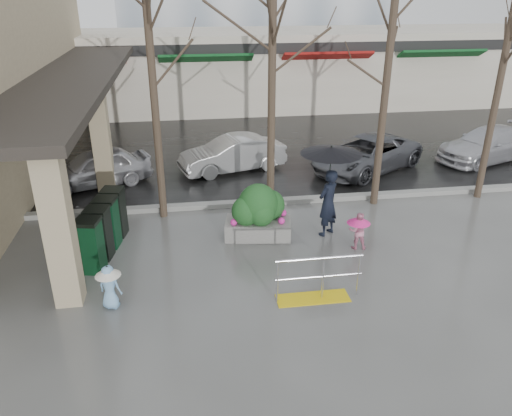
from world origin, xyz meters
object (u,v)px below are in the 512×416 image
object	(u,v)px
tree_east	(512,19)
tree_midwest	(273,28)
child_blue	(109,283)
planter	(258,212)
woman	(329,180)
car_b	(232,154)
car_a	(95,168)
news_boxes	(103,228)
car_d	(488,144)
handrail	(316,284)
child_pink	(358,228)
tree_mideast	(391,41)
tree_west	(149,35)
car_c	(366,154)

from	to	relation	value
tree_east	tree_midwest	bearing A→B (deg)	180.00
child_blue	planter	distance (m)	4.51
woman	car_b	distance (m)	5.90
tree_midwest	car_a	size ratio (longest dim) A/B	1.89
car_a	car_b	bearing A→B (deg)	78.64
tree_east	child_blue	xyz separation A→B (m)	(-11.00, -4.47, -4.79)
child_blue	news_boxes	distance (m)	2.55
tree_east	car_d	xyz separation A→B (m)	(2.34, 3.38, -4.75)
handrail	child_pink	bearing A→B (deg)	51.57
tree_mideast	child_pink	bearing A→B (deg)	-118.75
tree_east	woman	bearing A→B (deg)	-161.74
tree_midwest	tree_east	xyz separation A→B (m)	(6.80, -0.00, 0.15)
tree_mideast	tree_east	xyz separation A→B (m)	(3.50, -0.00, 0.52)
woman	car_d	xyz separation A→B (m)	(7.90, 5.22, -0.96)
tree_midwest	planter	size ratio (longest dim) A/B	3.74
woman	car_b	world-z (taller)	woman
handrail	child_pink	xyz separation A→B (m)	(1.64, 2.07, 0.21)
tree_west	car_c	bearing A→B (deg)	22.05
child_blue	tree_mideast	bearing A→B (deg)	-126.50
tree_west	tree_east	size ratio (longest dim) A/B	0.94
handrail	car_d	size ratio (longest dim) A/B	0.44
tree_west	child_blue	bearing A→B (deg)	-102.61
tree_midwest	news_boxes	size ratio (longest dim) A/B	2.83
handrail	child_blue	distance (m)	4.38
tree_midwest	news_boxes	xyz separation A→B (m)	(-4.62, -1.95, -4.56)
tree_mideast	car_a	size ratio (longest dim) A/B	1.76
tree_west	car_a	size ratio (longest dim) A/B	1.84
car_a	car_d	size ratio (longest dim) A/B	0.85
news_boxes	tree_west	bearing A→B (deg)	65.04
tree_midwest	child_blue	world-z (taller)	tree_midwest
child_blue	car_b	bearing A→B (deg)	-90.28
child_pink	car_b	xyz separation A→B (m)	(-2.57, 6.36, 0.05)
woman	tree_east	bearing A→B (deg)	160.84
child_pink	car_d	world-z (taller)	car_d
car_c	tree_west	bearing A→B (deg)	-99.93
tree_mideast	tree_east	distance (m)	3.54
woman	car_b	xyz separation A→B (m)	(-2.00, 5.46, -0.96)
car_a	tree_midwest	bearing A→B (deg)	41.90
tree_mideast	tree_east	world-z (taller)	tree_east
news_boxes	car_d	size ratio (longest dim) A/B	0.57
car_a	car_c	size ratio (longest dim) A/B	0.82
woman	child_pink	bearing A→B (deg)	84.80
handrail	tree_east	bearing A→B (deg)	35.86
child_blue	tree_west	bearing A→B (deg)	-79.91
child_blue	car_c	distance (m)	11.11
handrail	tree_west	distance (m)	7.52
tree_east	planter	xyz separation A→B (m)	(-7.43, -1.72, -4.66)
tree_east	news_boxes	distance (m)	12.51
tree_east	planter	world-z (taller)	tree_east
news_boxes	car_b	xyz separation A→B (m)	(3.86, 5.58, -0.04)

